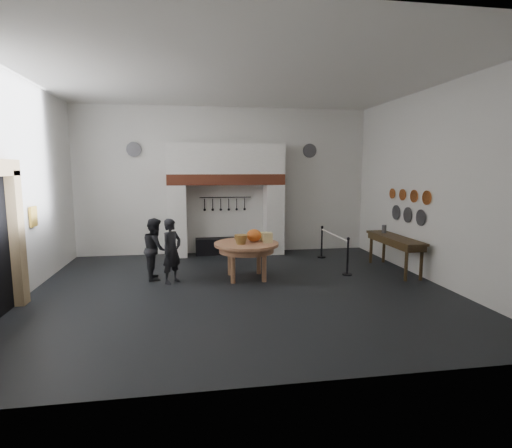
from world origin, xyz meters
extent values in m
cube|color=black|center=(0.00, 0.00, 0.00)|extent=(9.00, 8.00, 0.02)
cube|color=silver|center=(0.00, 0.00, 4.50)|extent=(9.00, 8.00, 0.02)
cube|color=silver|center=(0.00, 4.00, 2.25)|extent=(9.00, 0.02, 4.50)
cube|color=silver|center=(0.00, -4.00, 2.25)|extent=(9.00, 0.02, 4.50)
cube|color=silver|center=(-4.50, 0.00, 2.25)|extent=(0.02, 8.00, 4.50)
cube|color=silver|center=(4.50, 0.00, 2.25)|extent=(0.02, 8.00, 4.50)
cube|color=silver|center=(-1.48, 3.65, 1.07)|extent=(0.55, 0.70, 2.15)
cube|color=silver|center=(1.48, 3.65, 1.07)|extent=(0.55, 0.70, 2.15)
cube|color=#9E442B|center=(0.00, 3.65, 2.31)|extent=(3.50, 0.72, 0.32)
cube|color=silver|center=(0.00, 3.65, 2.92)|extent=(3.50, 0.70, 0.90)
cube|color=black|center=(0.00, 3.72, 0.25)|extent=(1.90, 0.45, 0.50)
cylinder|color=black|center=(0.00, 3.92, 1.75)|extent=(1.60, 0.02, 0.02)
cube|color=tan|center=(-4.38, -0.30, 1.30)|extent=(0.22, 0.30, 2.60)
cube|color=gold|center=(-4.45, 0.80, 1.60)|extent=(0.05, 0.34, 0.44)
cylinder|color=#AD7251|center=(0.23, 0.84, 0.84)|extent=(1.70, 1.70, 0.07)
ellipsoid|color=#CC451C|center=(0.43, 0.94, 1.03)|extent=(0.36, 0.36, 0.31)
cube|color=#D6C380|center=(0.73, 0.79, 0.99)|extent=(0.22, 0.22, 0.24)
cube|color=#F1EE90|center=(0.71, 1.09, 0.97)|extent=(0.18, 0.18, 0.20)
cone|color=olive|center=(0.08, 0.69, 0.98)|extent=(0.35, 0.35, 0.22)
ellipsoid|color=olive|center=(0.13, 1.19, 0.94)|extent=(0.31, 0.18, 0.13)
imported|color=black|center=(-1.52, 0.74, 0.75)|extent=(0.63, 0.65, 1.50)
imported|color=black|center=(-1.92, 1.14, 0.74)|extent=(0.63, 0.77, 1.47)
cube|color=#3D2B16|center=(4.10, 0.93, 0.87)|extent=(0.55, 2.20, 0.06)
cylinder|color=#525157|center=(4.10, 1.53, 1.01)|extent=(0.12, 0.12, 0.22)
cylinder|color=#C6662D|center=(4.46, 0.20, 1.95)|extent=(0.03, 0.34, 0.34)
cylinder|color=#C6662D|center=(4.46, 0.75, 1.95)|extent=(0.03, 0.32, 0.32)
cylinder|color=#C6662D|center=(4.46, 1.30, 1.95)|extent=(0.03, 0.30, 0.30)
cylinder|color=#C6662D|center=(4.46, 1.85, 1.95)|extent=(0.03, 0.28, 0.28)
cylinder|color=#4C4C51|center=(4.46, 0.40, 1.45)|extent=(0.03, 0.40, 0.40)
cylinder|color=#4C4C51|center=(4.46, 1.00, 1.45)|extent=(0.03, 0.40, 0.40)
cylinder|color=#4C4C51|center=(4.46, 1.60, 1.45)|extent=(0.03, 0.40, 0.40)
cylinder|color=#4C4C51|center=(-2.70, 3.96, 3.20)|extent=(0.44, 0.03, 0.44)
cylinder|color=#4C4C51|center=(2.70, 3.96, 3.20)|extent=(0.44, 0.03, 0.44)
cylinder|color=black|center=(2.76, 0.74, 0.45)|extent=(0.05, 0.05, 0.90)
cylinder|color=black|center=(2.76, 2.74, 0.45)|extent=(0.05, 0.05, 0.90)
cylinder|color=silver|center=(2.76, 1.74, 0.85)|extent=(0.04, 2.00, 0.04)
camera|label=1|loc=(-1.04, -8.47, 2.63)|focal=28.00mm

